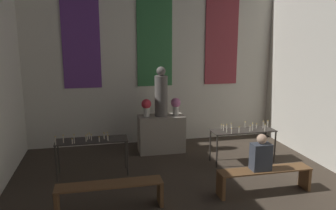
% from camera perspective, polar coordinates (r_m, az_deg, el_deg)
% --- Properties ---
extents(wall_back, '(7.10, 0.16, 5.01)m').
position_cam_1_polar(wall_back, '(9.07, -2.42, 9.26)').
color(wall_back, silver).
rests_on(wall_back, ground_plane).
extents(altar, '(1.17, 0.57, 0.95)m').
position_cam_1_polar(altar, '(8.48, -1.18, -5.01)').
color(altar, gray).
rests_on(altar, ground_plane).
extents(statue, '(0.33, 0.33, 1.25)m').
position_cam_1_polar(statue, '(8.25, -1.21, 2.00)').
color(statue, '#5B5651').
rests_on(statue, altar).
extents(flower_vase_left, '(0.25, 0.25, 0.45)m').
position_cam_1_polar(flower_vase_left, '(8.24, -3.79, -0.19)').
color(flower_vase_left, beige).
rests_on(flower_vase_left, altar).
extents(flower_vase_right, '(0.25, 0.25, 0.45)m').
position_cam_1_polar(flower_vase_right, '(8.39, 1.35, 0.04)').
color(flower_vase_right, beige).
rests_on(flower_vase_right, altar).
extents(candle_rack_left, '(1.50, 0.50, 0.97)m').
position_cam_1_polar(candle_rack_left, '(7.18, -13.13, -6.56)').
color(candle_rack_left, '#332D28').
rests_on(candle_rack_left, ground_plane).
extents(candle_rack_right, '(1.50, 0.50, 0.98)m').
position_cam_1_polar(candle_rack_right, '(7.92, 12.94, -4.86)').
color(candle_rack_right, '#332D28').
rests_on(candle_rack_right, ground_plane).
extents(pew_back_left, '(1.80, 0.36, 0.47)m').
position_cam_1_polar(pew_back_left, '(5.84, -10.08, -14.50)').
color(pew_back_left, brown).
rests_on(pew_back_left, ground_plane).
extents(pew_back_right, '(1.80, 0.36, 0.47)m').
position_cam_1_polar(pew_back_right, '(6.58, 16.44, -11.74)').
color(pew_back_right, brown).
rests_on(pew_back_right, ground_plane).
extents(person_seated, '(0.36, 0.24, 0.69)m').
position_cam_1_polar(person_seated, '(6.38, 15.88, -8.30)').
color(person_seated, '#383D47').
rests_on(person_seated, pew_back_right).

